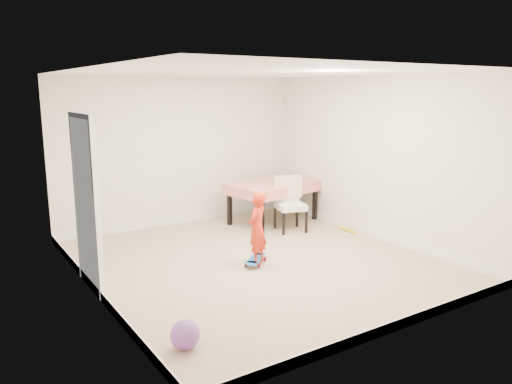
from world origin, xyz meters
TOP-DOWN VIEW (x-y plane):
  - ground at (0.00, 0.00)m, footprint 5.00×5.00m
  - ceiling at (0.00, 0.00)m, footprint 4.50×5.00m
  - wall_back at (0.00, 2.48)m, footprint 4.50×0.04m
  - wall_front at (0.00, -2.48)m, footprint 4.50×0.04m
  - wall_left at (-2.23, 0.00)m, footprint 0.04×5.00m
  - wall_right at (2.23, 0.00)m, footprint 0.04×5.00m
  - door at (-2.22, 0.30)m, footprint 0.11×0.94m
  - baseboard_back at (0.00, 2.49)m, footprint 4.50×0.02m
  - baseboard_front at (0.00, -2.49)m, footprint 4.50×0.02m
  - baseboard_left at (-2.24, 0.00)m, footprint 0.02×5.00m
  - baseboard_right at (2.24, 0.00)m, footprint 0.02×5.00m
  - dining_table at (1.41, 1.64)m, footprint 1.74×1.28m
  - dining_chair at (1.32, 1.00)m, footprint 0.64×0.70m
  - skateboard at (-0.09, -0.08)m, footprint 0.57×0.54m
  - child at (-0.10, -0.14)m, footprint 0.43×0.38m
  - balloon at (-1.90, -1.66)m, footprint 0.28×0.28m
  - foam_toy at (2.11, 0.44)m, footprint 0.07×0.40m

SIDE VIEW (x-z plane):
  - ground at x=0.00m, z-range 0.00..0.00m
  - foam_toy at x=2.11m, z-range 0.00..0.06m
  - skateboard at x=-0.09m, z-range 0.00..0.09m
  - baseboard_back at x=0.00m, z-range 0.00..0.12m
  - baseboard_front at x=0.00m, z-range 0.00..0.12m
  - baseboard_left at x=-2.24m, z-range 0.00..0.12m
  - baseboard_right at x=2.24m, z-range 0.00..0.12m
  - balloon at x=-1.90m, z-range 0.00..0.28m
  - dining_table at x=1.41m, z-range 0.00..0.74m
  - dining_chair at x=1.32m, z-range 0.00..0.93m
  - child at x=-0.10m, z-range 0.00..0.99m
  - door at x=-2.22m, z-range -0.03..2.08m
  - wall_back at x=0.00m, z-range 0.00..2.60m
  - wall_front at x=0.00m, z-range 0.00..2.60m
  - wall_left at x=-2.23m, z-range 0.00..2.60m
  - wall_right at x=2.23m, z-range 0.00..2.60m
  - ceiling at x=0.00m, z-range 2.56..2.60m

